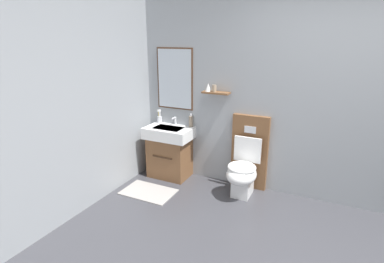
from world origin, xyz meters
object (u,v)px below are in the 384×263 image
Objects in this scene: toothbrush_cup at (160,119)px; vanity_sink_left at (170,150)px; toilet at (245,165)px; soap_dispenser at (191,121)px.

vanity_sink_left is at bearing -30.92° from toothbrush_cup.
toothbrush_cup is (-1.37, 0.16, 0.42)m from toilet.
soap_dispenser is at bearing 1.12° from toothbrush_cup.
toothbrush_cup is at bearing -178.88° from soap_dispenser.
soap_dispenser is at bearing 168.82° from toilet.
toothbrush_cup is at bearing 173.31° from toilet.
toothbrush_cup reaches higher than soap_dispenser.
soap_dispenser reaches higher than vanity_sink_left.
vanity_sink_left is 3.90× the size of soap_dispenser.
toilet reaches higher than vanity_sink_left.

